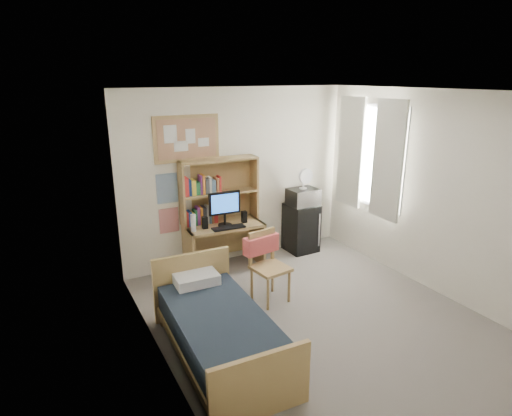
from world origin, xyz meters
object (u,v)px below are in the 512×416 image
mini_fridge (301,228)px  microwave (303,197)px  bed (221,336)px  desk_fan (303,180)px  desk (224,246)px  speaker_right (244,217)px  monitor (225,209)px  speaker_left (205,223)px  desk_chair (271,268)px  bulletin_board (187,139)px

mini_fridge → microwave: 0.52m
bed → desk_fan: desk_fan is taller
desk → speaker_right: (0.30, -0.08, 0.43)m
bed → monitor: size_ratio=3.58×
monitor → speaker_right: bearing=0.0°
mini_fridge → microwave: (0.00, -0.02, 0.52)m
monitor → speaker_right: (0.30, -0.02, -0.16)m
bed → microwave: microwave is taller
monitor → speaker_left: bearing=-180.0°
speaker_left → microwave: size_ratio=0.38×
desk_chair → microwave: (1.26, 1.17, 0.46)m
speaker_right → desk_fan: (1.09, 0.10, 0.41)m
bed → bulletin_board: bearing=79.5°
bulletin_board → bed: (-0.50, -2.19, -1.68)m
bulletin_board → desk_fan: 1.94m
desk_fan → bulletin_board: bearing=170.4°
desk_chair → monitor: bearing=88.8°
bulletin_board → desk_fan: bulletin_board is taller
bulletin_board → speaker_left: bulletin_board is taller
desk_chair → desk_fan: bearing=35.0°
bed → speaker_right: size_ratio=10.33×
microwave → desk_fan: (0.00, 0.00, 0.28)m
monitor → microwave: 1.39m
desk_fan → desk_chair: bearing=-138.4°
desk → microwave: bearing=4.0°
desk_chair → mini_fridge: desk_chair is taller
mini_fridge → bed: 3.00m
bulletin_board → speaker_left: size_ratio=5.43×
mini_fridge → desk_fan: 0.80m
speaker_right → microwave: microwave is taller
desk → microwave: 1.50m
speaker_right → microwave: bearing=8.3°
bulletin_board → mini_fridge: bulletin_board is taller
desk → desk_fan: bearing=4.0°
desk_chair → microwave: 1.78m
desk_chair → bed: 1.28m
bulletin_board → bed: bulletin_board is taller
monitor → microwave: (1.39, 0.08, -0.03)m
desk_chair → monitor: (-0.12, 1.09, 0.49)m
mini_fridge → bulletin_board: bearing=171.0°
speaker_right → desk_fan: 1.17m
desk_chair → speaker_left: size_ratio=5.25×
bulletin_board → speaker_right: 1.38m
desk → bed: 2.11m
desk_chair → speaker_right: desk_chair is taller
desk → speaker_left: (-0.30, -0.04, 0.43)m
monitor → desk: bearing=90.0°
desk_chair → mini_fridge: (1.26, 1.19, -0.06)m
bulletin_board → microwave: bearing=-8.4°
desk → microwave: microwave is taller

